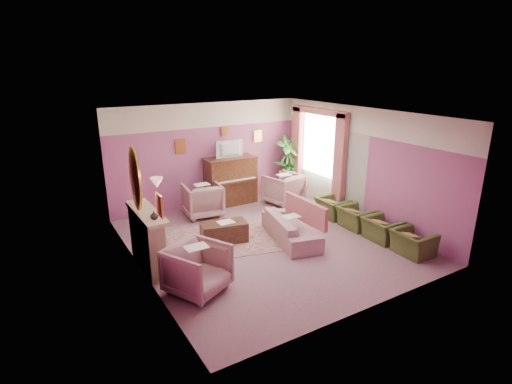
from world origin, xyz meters
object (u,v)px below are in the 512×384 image
floral_armchair_right (284,187)px  olive_chair_b (382,226)px  floral_armchair_front (197,267)px  television (231,148)px  side_table (287,182)px  piano (231,181)px  sofa (291,223)px  coffee_table (224,232)px  floral_armchair_left (202,198)px  olive_chair_a (413,239)px  olive_chair_d (333,205)px  olive_chair_c (356,214)px

floral_armchair_right → olive_chair_b: (0.48, -3.15, -0.14)m
floral_armchair_right → floral_armchair_front: same height
television → side_table: bearing=-1.4°
piano → sofa: 2.87m
olive_chair_b → side_table: bearing=88.1°
floral_armchair_front → floral_armchair_right: bearing=37.9°
coffee_table → floral_armchair_left: size_ratio=1.06×
television → olive_chair_a: (1.75, -4.70, -1.26)m
olive_chair_a → olive_chair_d: 2.46m
sofa → olive_chair_c: (1.73, -0.26, -0.05)m
floral_armchair_left → olive_chair_d: (2.82, -1.82, -0.14)m
coffee_table → floral_armchair_front: floral_armchair_front is taller
olive_chair_a → olive_chair_b: (0.00, 0.82, 0.00)m
television → floral_armchair_right: (1.26, -0.73, -1.13)m
coffee_table → floral_armchair_front: size_ratio=1.06×
floral_armchair_front → olive_chair_c: 4.41m
television → floral_armchair_left: 1.61m
floral_armchair_left → floral_armchair_right: size_ratio=1.00×
floral_armchair_right → olive_chair_a: (0.48, -3.97, -0.14)m
piano → floral_armchair_front: bearing=-124.5°
television → side_table: size_ratio=1.14×
olive_chair_c → television: bearing=119.7°
olive_chair_b → side_table: 3.84m
sofa → floral_armchair_left: bearing=114.6°
coffee_table → floral_armchair_front: (-1.30, -1.59, 0.25)m
sofa → olive_chair_a: bearing=-47.7°
floral_armchair_right → floral_armchair_left: bearing=172.4°
olive_chair_d → floral_armchair_right: bearing=107.8°
floral_armchair_right → olive_chair_c: size_ratio=1.21×
coffee_table → sofa: bearing=-26.1°
coffee_table → olive_chair_b: bearing=-29.5°
olive_chair_a → side_table: size_ratio=1.12×
olive_chair_c → side_table: bearing=87.6°
piano → television: (0.00, -0.05, 0.95)m
sofa → olive_chair_c: size_ratio=2.45×
floral_armchair_right → sofa: bearing=-120.9°
floral_armchair_front → side_table: floral_armchair_front is taller
olive_chair_a → coffee_table: bearing=140.2°
olive_chair_d → floral_armchair_left: bearing=147.1°
floral_armchair_right → olive_chair_c: (0.48, -2.33, -0.14)m
piano → olive_chair_c: piano is taller
coffee_table → olive_chair_a: bearing=-39.8°
floral_armchair_right → olive_chair_a: bearing=-83.1°
floral_armchair_left → olive_chair_c: 3.86m
piano → side_table: size_ratio=2.00×
piano → olive_chair_d: bearing=-52.7°
television → coffee_table: 2.87m
piano → olive_chair_b: size_ratio=1.79×
television → olive_chair_a: bearing=-69.6°
floral_armchair_right → olive_chair_a: floral_armchair_right is taller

